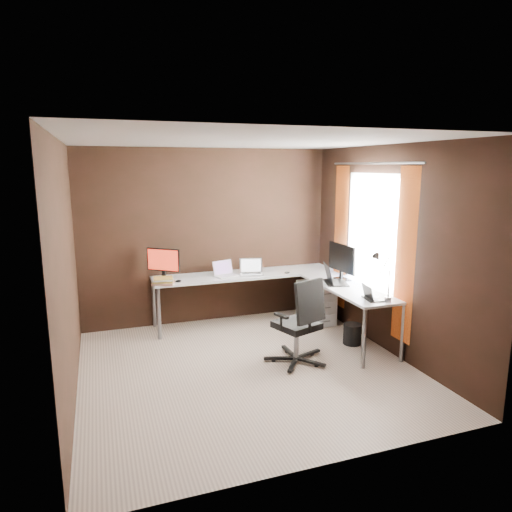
{
  "coord_description": "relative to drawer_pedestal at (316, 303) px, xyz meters",
  "views": [
    {
      "loc": [
        -1.49,
        -4.56,
        2.24
      ],
      "look_at": [
        0.44,
        0.95,
        1.09
      ],
      "focal_mm": 32.0,
      "sensor_mm": 36.0,
      "label": 1
    }
  ],
  "objects": [
    {
      "name": "laptop_black_big",
      "position": [
        -0.05,
        -0.56,
        0.49
      ],
      "size": [
        0.38,
        0.46,
        0.26
      ],
      "rotation": [
        0.0,
        0.0,
        1.27
      ],
      "color": "black",
      "rests_on": "desk"
    },
    {
      "name": "drawer_pedestal",
      "position": [
        0.0,
        0.0,
        0.0
      ],
      "size": [
        0.42,
        0.5,
        0.6
      ],
      "primitive_type": "cube",
      "color": "white",
      "rests_on": "ground"
    },
    {
      "name": "book_stack",
      "position": [
        -2.16,
        0.15,
        0.47
      ],
      "size": [
        0.33,
        0.29,
        0.09
      ],
      "rotation": [
        0.0,
        0.0,
        -0.21
      ],
      "color": "#A8735A",
      "rests_on": "desk"
    },
    {
      "name": "desk_lamp",
      "position": [
        0.08,
        -1.44,
        0.78
      ],
      "size": [
        0.19,
        0.21,
        0.56
      ],
      "rotation": [
        0.0,
        0.0,
        -0.02
      ],
      "color": "slate",
      "rests_on": "desk"
    },
    {
      "name": "laptop_white",
      "position": [
        -1.28,
        0.32,
        0.48
      ],
      "size": [
        0.36,
        0.31,
        0.21
      ],
      "rotation": [
        0.0,
        0.0,
        0.32
      ],
      "color": "white",
      "rests_on": "desk"
    },
    {
      "name": "desk",
      "position": [
        -0.59,
        -0.11,
        0.38
      ],
      "size": [
        2.65,
        2.25,
        0.73
      ],
      "color": "white",
      "rests_on": "ground"
    },
    {
      "name": "laptop_silver",
      "position": [
        -0.89,
        0.3,
        0.48
      ],
      "size": [
        0.37,
        0.3,
        0.22
      ],
      "rotation": [
        0.0,
        0.0,
        -0.23
      ],
      "color": "silver",
      "rests_on": "desk"
    },
    {
      "name": "laptop_black_small",
      "position": [
        0.01,
        -1.36,
        0.47
      ],
      "size": [
        0.22,
        0.28,
        0.17
      ],
      "rotation": [
        0.0,
        0.0,
        1.42
      ],
      "color": "black",
      "rests_on": "desk"
    },
    {
      "name": "room",
      "position": [
        -1.09,
        -1.08,
        0.98
      ],
      "size": [
        3.6,
        3.6,
        2.5
      ],
      "color": "beige",
      "rests_on": "ground"
    },
    {
      "name": "mouse_left",
      "position": [
        -1.96,
        0.17,
        0.45
      ],
      "size": [
        0.08,
        0.05,
        0.03
      ],
      "primitive_type": "ellipsoid",
      "rotation": [
        0.0,
        0.0,
        -0.02
      ],
      "color": "black",
      "rests_on": "desk"
    },
    {
      "name": "office_chair",
      "position": [
        -0.82,
        -1.18,
        -0.0
      ],
      "size": [
        0.57,
        0.6,
        1.01
      ],
      "rotation": [
        0.0,
        0.0,
        0.33
      ],
      "color": "black",
      "rests_on": "ground"
    },
    {
      "name": "mouse_corner",
      "position": [
        -0.4,
        0.15,
        0.45
      ],
      "size": [
        0.1,
        0.08,
        0.03
      ],
      "primitive_type": "ellipsoid",
      "rotation": [
        0.0,
        0.0,
        -0.34
      ],
      "color": "black",
      "rests_on": "desk"
    },
    {
      "name": "monitor_left",
      "position": [
        -2.11,
        0.41,
        0.67
      ],
      "size": [
        0.4,
        0.32,
        0.42
      ],
      "rotation": [
        0.0,
        0.0,
        -0.66
      ],
      "color": "black",
      "rests_on": "desk"
    },
    {
      "name": "monitor_right",
      "position": [
        0.15,
        -0.42,
        0.71
      ],
      "size": [
        0.16,
        0.6,
        0.49
      ],
      "rotation": [
        0.0,
        0.0,
        1.63
      ],
      "color": "black",
      "rests_on": "desk"
    },
    {
      "name": "wastebasket",
      "position": [
        0.07,
        -0.89,
        -0.17
      ],
      "size": [
        0.3,
        0.3,
        0.26
      ],
      "primitive_type": "cylinder",
      "rotation": [
        0.0,
        0.0,
        -0.39
      ],
      "color": "black",
      "rests_on": "ground"
    }
  ]
}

